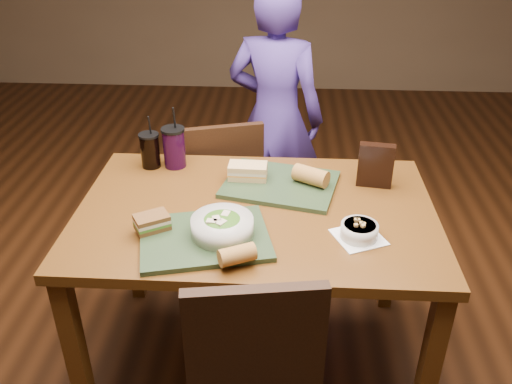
% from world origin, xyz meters
% --- Properties ---
extents(ground, '(6.00, 6.00, 0.00)m').
position_xyz_m(ground, '(0.00, 0.00, 0.00)').
color(ground, '#381C0B').
rests_on(ground, ground).
extents(dining_table, '(1.30, 0.85, 0.75)m').
position_xyz_m(dining_table, '(0.00, 0.00, 0.66)').
color(dining_table, '#593411').
rests_on(dining_table, ground).
extents(chair_far, '(0.46, 0.47, 0.85)m').
position_xyz_m(chair_far, '(-0.18, 0.60, 0.48)').
color(chair_far, black).
rests_on(chair_far, ground).
extents(diner, '(0.59, 0.46, 1.41)m').
position_xyz_m(diner, '(0.04, 0.99, 0.70)').
color(diner, '#422D7D').
rests_on(diner, ground).
extents(tray_near, '(0.48, 0.41, 0.02)m').
position_xyz_m(tray_near, '(-0.16, -0.21, 0.76)').
color(tray_near, '#263920').
rests_on(tray_near, dining_table).
extents(tray_far, '(0.48, 0.41, 0.02)m').
position_xyz_m(tray_far, '(0.08, 0.17, 0.76)').
color(tray_far, '#263920').
rests_on(tray_far, dining_table).
extents(salad_bowl, '(0.21, 0.21, 0.07)m').
position_xyz_m(salad_bowl, '(-0.10, -0.20, 0.80)').
color(salad_bowl, silver).
rests_on(salad_bowl, tray_near).
extents(soup_bowl, '(0.20, 0.20, 0.06)m').
position_xyz_m(soup_bowl, '(0.35, -0.16, 0.78)').
color(soup_bowl, white).
rests_on(soup_bowl, dining_table).
extents(sandwich_near, '(0.13, 0.12, 0.05)m').
position_xyz_m(sandwich_near, '(-0.34, -0.18, 0.79)').
color(sandwich_near, '#593819').
rests_on(sandwich_near, tray_near).
extents(sandwich_far, '(0.15, 0.09, 0.06)m').
position_xyz_m(sandwich_far, '(-0.04, 0.20, 0.80)').
color(sandwich_far, tan).
rests_on(sandwich_far, tray_far).
extents(baguette_near, '(0.13, 0.10, 0.06)m').
position_xyz_m(baguette_near, '(-0.04, -0.34, 0.80)').
color(baguette_near, '#AD7533').
rests_on(baguette_near, tray_near).
extents(baguette_far, '(0.15, 0.13, 0.07)m').
position_xyz_m(baguette_far, '(0.20, 0.17, 0.80)').
color(baguette_far, '#AD7533').
rests_on(baguette_far, tray_far).
extents(cup_cola, '(0.08, 0.08, 0.23)m').
position_xyz_m(cup_cola, '(-0.45, 0.31, 0.82)').
color(cup_cola, black).
rests_on(cup_cola, dining_table).
extents(cup_berry, '(0.10, 0.10, 0.26)m').
position_xyz_m(cup_berry, '(-0.36, 0.32, 0.84)').
color(cup_berry, black).
rests_on(cup_berry, dining_table).
extents(chip_bag, '(0.14, 0.06, 0.18)m').
position_xyz_m(chip_bag, '(0.45, 0.20, 0.84)').
color(chip_bag, black).
rests_on(chip_bag, dining_table).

